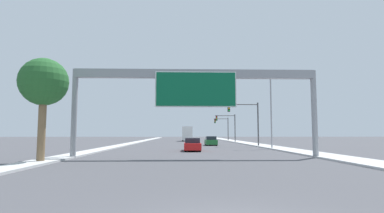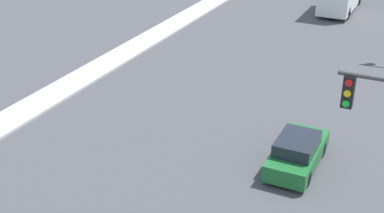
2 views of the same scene
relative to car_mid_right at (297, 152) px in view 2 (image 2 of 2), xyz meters
name	(u,v)px [view 2 (image 2 of 2)]	position (x,y,z in m)	size (l,w,h in m)	color
median_strip_left	(185,18)	(-14.25, 17.79, -0.62)	(2.00, 120.00, 0.15)	#B9B9B9
car_mid_right	(297,152)	(0.00, 0.00, 0.00)	(1.80, 4.25, 1.49)	#1E662D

